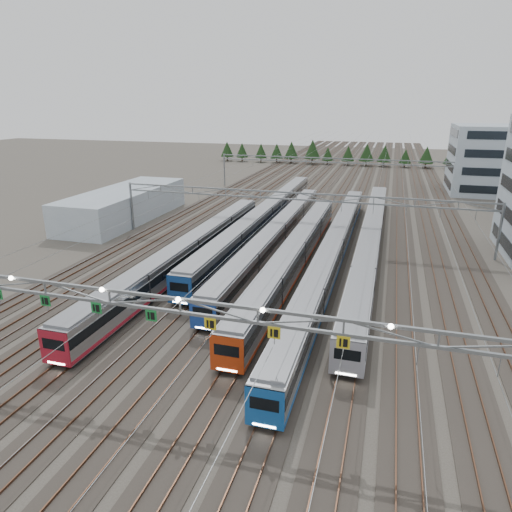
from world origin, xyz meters
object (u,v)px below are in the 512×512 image
(depot_bldg_north, at_px, (501,160))
(west_shed, at_px, (124,205))
(train_e, at_px, (333,250))
(gantry_far, at_px, (334,164))
(train_b, at_px, (264,217))
(train_a, at_px, (189,252))
(gantry_mid, at_px, (296,202))
(train_c, at_px, (277,234))
(gantry_near, at_px, (179,309))
(train_f, at_px, (370,239))
(train_d, at_px, (295,254))

(depot_bldg_north, relative_size, west_shed, 0.73)
(train_e, distance_m, gantry_far, 53.63)
(train_b, height_order, train_e, train_b)
(train_a, bearing_deg, gantry_mid, 51.59)
(train_c, relative_size, west_shed, 1.89)
(gantry_near, bearing_deg, train_f, 73.69)
(train_d, height_order, train_f, train_d)
(train_b, height_order, gantry_near, gantry_near)
(train_c, distance_m, gantry_near, 37.77)
(train_a, distance_m, train_d, 13.80)
(gantry_far, bearing_deg, gantry_mid, -90.00)
(train_a, relative_size, train_c, 0.91)
(train_e, bearing_deg, train_a, -161.09)
(train_f, relative_size, west_shed, 2.24)
(train_d, relative_size, gantry_mid, 0.92)
(train_d, distance_m, train_f, 13.33)
(gantry_mid, bearing_deg, train_c, -129.18)
(train_e, bearing_deg, gantry_mid, 130.08)
(gantry_mid, bearing_deg, train_a, -128.41)
(gantry_mid, distance_m, west_shed, 33.94)
(train_a, relative_size, gantry_far, 0.92)
(train_a, distance_m, train_e, 19.03)
(train_b, bearing_deg, gantry_near, -81.84)
(gantry_near, bearing_deg, train_e, 78.04)
(gantry_far, height_order, depot_bldg_north, depot_bldg_north)
(train_c, height_order, gantry_near, gantry_near)
(train_d, xyz_separation_m, train_f, (9.00, 9.83, -0.04))
(train_a, height_order, depot_bldg_north, depot_bldg_north)
(train_b, relative_size, gantry_mid, 1.18)
(train_e, bearing_deg, gantry_near, -101.96)
(train_e, relative_size, gantry_far, 1.22)
(train_d, height_order, gantry_near, gantry_near)
(train_b, xyz_separation_m, train_d, (9.00, -17.97, -0.01))
(gantry_near, bearing_deg, west_shed, 125.74)
(train_d, bearing_deg, gantry_mid, 101.23)
(train_c, bearing_deg, depot_bldg_north, 54.52)
(train_c, distance_m, gantry_mid, 5.66)
(depot_bldg_north, bearing_deg, train_c, -125.48)
(train_a, bearing_deg, depot_bldg_north, 54.04)
(west_shed, bearing_deg, gantry_mid, -10.18)
(train_f, xyz_separation_m, depot_bldg_north, (26.40, 54.71, 5.73))
(depot_bldg_north, bearing_deg, train_d, -118.74)
(train_e, xyz_separation_m, gantry_mid, (-6.75, 8.02, 4.40))
(train_e, bearing_deg, train_c, 149.69)
(gantry_near, bearing_deg, train_b, 98.16)
(train_c, height_order, train_f, train_f)
(train_c, distance_m, train_d, 9.68)
(gantry_far, bearing_deg, train_d, -87.71)
(west_shed, bearing_deg, train_e, -19.29)
(train_e, distance_m, train_f, 7.92)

